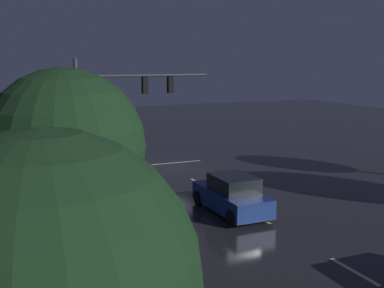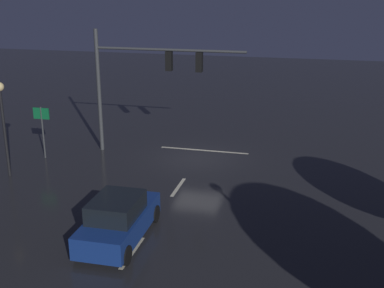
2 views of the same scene
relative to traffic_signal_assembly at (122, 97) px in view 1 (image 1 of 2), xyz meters
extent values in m
plane|color=#232326|center=(-3.04, 0.29, -4.48)|extent=(80.00, 80.00, 0.00)
cylinder|color=#383A3D|center=(2.60, 0.01, -1.14)|extent=(0.22, 0.22, 6.68)
cylinder|color=#383A3D|center=(-1.42, 0.01, 1.21)|extent=(8.02, 0.14, 0.14)
cube|color=black|center=(-1.42, 0.01, 0.64)|extent=(0.32, 0.36, 1.00)
sphere|color=red|center=(-1.42, -0.18, 0.96)|extent=(0.20, 0.20, 0.20)
sphere|color=black|center=(-1.42, -0.18, 0.64)|extent=(0.20, 0.20, 0.20)
sphere|color=black|center=(-1.42, -0.18, 0.32)|extent=(0.20, 0.20, 0.20)
cube|color=black|center=(-3.02, 0.01, 0.64)|extent=(0.32, 0.36, 1.00)
sphere|color=red|center=(-3.02, -0.18, 0.96)|extent=(0.20, 0.20, 0.20)
sphere|color=black|center=(-3.02, -0.18, 0.64)|extent=(0.20, 0.20, 0.20)
sphere|color=black|center=(-3.02, -0.18, 0.32)|extent=(0.20, 0.20, 0.20)
cube|color=beige|center=(-3.04, 4.29, -4.48)|extent=(0.16, 2.20, 0.01)
cube|color=beige|center=(-3.04, 10.29, -4.48)|extent=(0.16, 2.20, 0.01)
cube|color=beige|center=(-3.04, 16.29, -4.48)|extent=(0.16, 2.20, 0.01)
cube|color=beige|center=(-3.04, -1.19, -4.48)|extent=(5.00, 0.16, 0.01)
cube|color=navy|center=(-2.25, 9.45, -3.86)|extent=(1.84, 4.32, 0.80)
cube|color=black|center=(-2.26, 9.65, -3.12)|extent=(1.62, 2.12, 0.68)
cylinder|color=black|center=(-1.40, 7.86, -4.14)|extent=(0.23, 0.68, 0.68)
cylinder|color=black|center=(-3.08, 7.84, -4.14)|extent=(0.23, 0.68, 0.68)
cylinder|color=black|center=(-1.43, 11.06, -4.14)|extent=(0.23, 0.68, 0.68)
cylinder|color=black|center=(-3.11, 11.04, -4.14)|extent=(0.23, 0.68, 0.68)
sphere|color=#F9EFC6|center=(-1.58, 7.33, -3.81)|extent=(0.20, 0.20, 0.20)
sphere|color=#F9EFC6|center=(-2.88, 7.32, -3.81)|extent=(0.20, 0.20, 0.20)
cylinder|color=black|center=(5.35, 4.83, -2.38)|extent=(0.14, 0.14, 4.21)
sphere|color=#F9D88C|center=(5.35, 4.83, -0.10)|extent=(0.44, 0.44, 0.44)
cylinder|color=#383A3D|center=(5.01, 2.05, -3.09)|extent=(0.09, 0.09, 2.80)
cube|color=#0F6033|center=(5.01, 2.05, -2.04)|extent=(0.90, 0.06, 0.60)
sphere|color=#163319|center=(6.77, 21.43, -0.67)|extent=(3.99, 3.99, 3.99)
cylinder|color=#382314|center=(5.26, 13.13, -3.35)|extent=(0.36, 0.36, 2.27)
sphere|color=#163319|center=(5.26, 13.13, -0.44)|extent=(4.74, 4.74, 4.74)
camera|label=1|loc=(7.34, 27.40, 2.13)|focal=45.08mm
camera|label=2|loc=(-8.70, 24.45, 4.37)|focal=46.10mm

